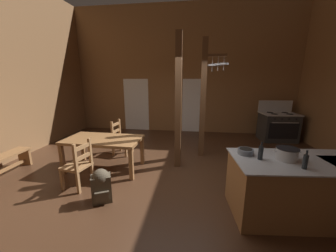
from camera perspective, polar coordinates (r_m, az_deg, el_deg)
The scene contains 17 objects.
ground_plane at distance 4.26m, azimuth 0.54°, elevation -15.87°, with size 9.07×8.54×0.10m, color #422819.
wall_back at distance 7.63m, azimuth 4.49°, elevation 15.91°, with size 9.07×0.14×4.68m, color brown.
glazed_door_back_left at distance 7.95m, azimuth -9.31°, elevation 6.17°, with size 1.00×0.01×2.05m, color white.
glazed_panel_back_right at distance 7.60m, azimuth 7.40°, elevation 5.89°, with size 0.84×0.01×2.05m, color white.
kitchen_island at distance 3.68m, azimuth 35.33°, elevation -14.76°, with size 2.24×1.15×0.91m.
stove_range at distance 7.54m, azimuth 29.66°, elevation -0.09°, with size 1.21×0.90×1.32m.
support_post_with_pot_rack at distance 5.11m, azimuth 10.77°, elevation 8.91°, with size 0.65×0.24×3.03m.
support_post_center at distance 4.38m, azimuth 3.03°, elevation 6.70°, with size 0.14×0.14×3.03m.
dining_table at distance 4.65m, azimuth -18.54°, elevation -4.54°, with size 1.72×0.94×0.74m.
ladderback_chair_near_window at distance 4.12m, azimuth -24.91°, elevation -10.50°, with size 0.52×0.52×0.95m.
ladderback_chair_by_post at distance 5.52m, azimuth -13.75°, elevation -3.50°, with size 0.50×0.50×0.95m.
bench_along_left_wall at distance 5.54m, azimuth -40.66°, elevation -8.17°, with size 0.37×1.22×0.44m.
backpack at distance 3.59m, azimuth -19.09°, elevation -16.06°, with size 0.38×0.38×0.60m.
stockpot_on_counter at distance 3.32m, azimuth 31.69°, elevation -7.00°, with size 0.37×0.31×0.18m.
mixing_bowl_on_counter at distance 3.28m, azimuth 21.93°, elevation -6.97°, with size 0.24×0.24×0.09m.
bottle_tall_on_counter at distance 3.14m, azimuth 25.68°, elevation -7.07°, with size 0.07×0.07×0.27m.
bottle_short_on_counter at distance 3.12m, azimuth 35.48°, elevation -8.51°, with size 0.06×0.06×0.26m.
Camera 1 is at (0.46, -3.67, 2.06)m, focal length 20.65 mm.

